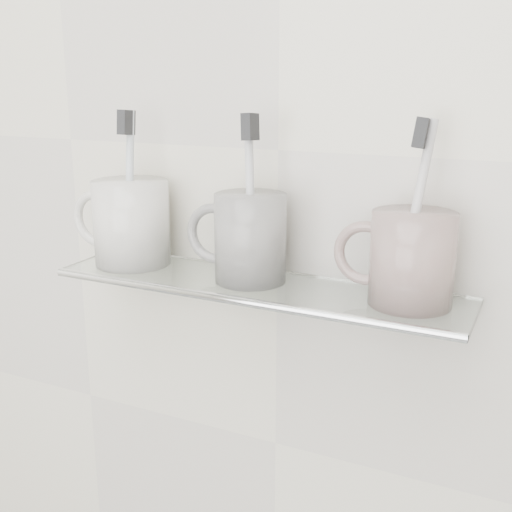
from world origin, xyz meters
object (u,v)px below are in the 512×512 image
Objects in this scene: shelf_glass at (256,286)px; mug_right at (412,259)px; mug_left at (132,223)px; mug_center at (250,238)px.

mug_right is at bearing 1.59° from shelf_glass.
mug_right reaches higher than shelf_glass.
mug_left reaches higher than mug_center.
mug_right is at bearing 22.14° from mug_left.
mug_left is at bearing 168.48° from mug_center.
shelf_glass is 4.77× the size of mug_center.
mug_right is at bearing -11.52° from mug_center.
mug_left is 0.17m from mug_center.
mug_center reaches higher than mug_right.
mug_left is (-0.18, 0.00, 0.06)m from shelf_glass.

